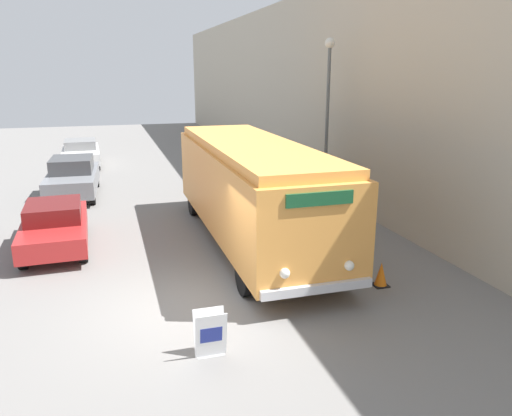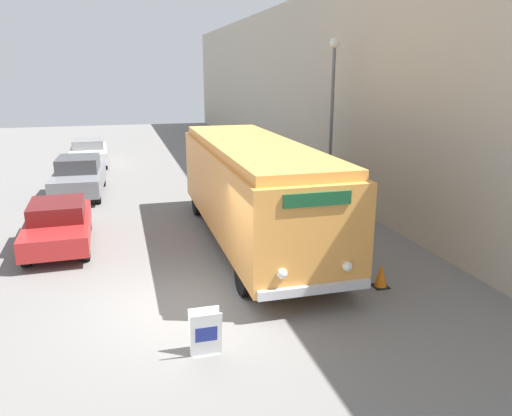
% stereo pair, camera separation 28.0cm
% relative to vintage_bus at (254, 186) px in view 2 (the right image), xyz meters
% --- Properties ---
extents(ground_plane, '(80.00, 80.00, 0.00)m').
position_rel_vintage_bus_xyz_m(ground_plane, '(-2.63, -3.82, -1.74)').
color(ground_plane, slate).
extents(building_wall_right, '(0.30, 60.00, 8.34)m').
position_rel_vintage_bus_xyz_m(building_wall_right, '(4.85, 6.18, 2.43)').
color(building_wall_right, '#B2A893').
rests_on(building_wall_right, ground_plane).
extents(vintage_bus, '(2.65, 9.90, 3.06)m').
position_rel_vintage_bus_xyz_m(vintage_bus, '(0.00, 0.00, 0.00)').
color(vintage_bus, black).
rests_on(vintage_bus, ground_plane).
extents(sign_board, '(0.58, 0.33, 0.89)m').
position_rel_vintage_bus_xyz_m(sign_board, '(-2.48, -5.79, -1.31)').
color(sign_board, gray).
rests_on(sign_board, ground_plane).
extents(streetlamp, '(0.36, 0.36, 6.17)m').
position_rel_vintage_bus_xyz_m(streetlamp, '(3.77, 3.07, 2.28)').
color(streetlamp, '#595E60').
rests_on(streetlamp, ground_plane).
extents(parked_car_near, '(1.88, 4.21, 1.35)m').
position_rel_vintage_bus_xyz_m(parked_car_near, '(-5.65, 1.16, -1.05)').
color(parked_car_near, black).
rests_on(parked_car_near, ground_plane).
extents(parked_car_mid, '(2.07, 4.67, 1.60)m').
position_rel_vintage_bus_xyz_m(parked_car_mid, '(-5.46, 7.71, -0.93)').
color(parked_car_mid, black).
rests_on(parked_car_mid, ground_plane).
extents(parked_car_far, '(2.02, 4.59, 1.42)m').
position_rel_vintage_bus_xyz_m(parked_car_far, '(-5.39, 14.83, -1.01)').
color(parked_car_far, black).
rests_on(parked_car_far, ground_plane).
extents(traffic_cone, '(0.36, 0.36, 0.60)m').
position_rel_vintage_bus_xyz_m(traffic_cone, '(2.10, -3.96, -1.45)').
color(traffic_cone, black).
rests_on(traffic_cone, ground_plane).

